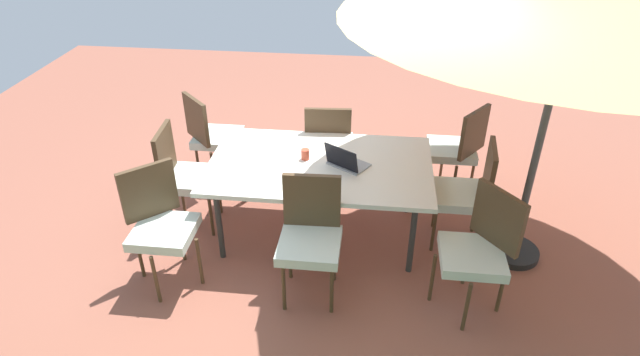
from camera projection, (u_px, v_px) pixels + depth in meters
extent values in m
cube|color=#935442|center=(320.00, 233.00, 4.89)|extent=(10.00, 10.00, 0.02)
cube|color=silver|center=(320.00, 165.00, 4.51)|extent=(1.90, 1.16, 0.04)
cylinder|color=#333333|center=(409.00, 181.00, 4.99)|extent=(0.05, 0.05, 0.70)
cylinder|color=#333333|center=(244.00, 171.00, 5.15)|extent=(0.05, 0.05, 0.70)
cylinder|color=#333333|center=(412.00, 237.00, 4.26)|extent=(0.05, 0.05, 0.70)
cylinder|color=#333333|center=(219.00, 224.00, 4.42)|extent=(0.05, 0.05, 0.70)
cylinder|color=#4C4C4C|center=(542.00, 132.00, 3.99)|extent=(0.06, 0.06, 2.40)
cylinder|color=black|center=(512.00, 252.00, 4.61)|extent=(0.44, 0.44, 0.06)
cube|color=silver|center=(472.00, 256.00, 3.85)|extent=(0.46, 0.46, 0.08)
cube|color=#4C3823|center=(498.00, 218.00, 3.80)|extent=(0.30, 0.37, 0.45)
cylinder|color=#4C3823|center=(432.00, 278.00, 4.04)|extent=(0.03, 0.03, 0.45)
cylinder|color=#4C3823|center=(467.00, 307.00, 3.78)|extent=(0.03, 0.03, 0.45)
cylinder|color=#4C3823|center=(466.00, 262.00, 4.20)|extent=(0.03, 0.03, 0.45)
cylinder|color=#4C3823|center=(502.00, 289.00, 3.94)|extent=(0.03, 0.03, 0.45)
cube|color=silver|center=(192.00, 179.00, 4.76)|extent=(0.46, 0.46, 0.08)
cube|color=#4C3823|center=(165.00, 153.00, 4.63)|extent=(0.07, 0.44, 0.45)
cylinder|color=#4C3823|center=(211.00, 215.00, 4.74)|extent=(0.03, 0.03, 0.45)
cylinder|color=#4C3823|center=(219.00, 193.00, 5.05)|extent=(0.03, 0.03, 0.45)
cylinder|color=#4C3823|center=(171.00, 214.00, 4.75)|extent=(0.03, 0.03, 0.45)
cylinder|color=#4C3823|center=(182.00, 192.00, 5.06)|extent=(0.03, 0.03, 0.45)
cube|color=silver|center=(164.00, 232.00, 4.10)|extent=(0.46, 0.46, 0.08)
cube|color=#4C3823|center=(149.00, 191.00, 4.10)|extent=(0.35, 0.32, 0.45)
cylinder|color=#4C3823|center=(156.00, 280.00, 4.02)|extent=(0.03, 0.03, 0.45)
cylinder|color=#4C3823|center=(200.00, 261.00, 4.20)|extent=(0.03, 0.03, 0.45)
cylinder|color=#4C3823|center=(140.00, 255.00, 4.27)|extent=(0.03, 0.03, 0.45)
cylinder|color=#4C3823|center=(181.00, 239.00, 4.45)|extent=(0.03, 0.03, 0.45)
cube|color=silver|center=(310.00, 245.00, 3.96)|extent=(0.46, 0.46, 0.08)
cube|color=#4C3823|center=(312.00, 200.00, 3.99)|extent=(0.44, 0.05, 0.45)
cylinder|color=#4C3823|center=(284.00, 287.00, 3.96)|extent=(0.03, 0.03, 0.45)
cylinder|color=#4C3823|center=(332.00, 290.00, 3.93)|extent=(0.03, 0.03, 0.45)
cylinder|color=#4C3823|center=(290.00, 256.00, 4.26)|extent=(0.03, 0.03, 0.45)
cylinder|color=#4C3823|center=(334.00, 258.00, 4.24)|extent=(0.03, 0.03, 0.45)
cube|color=silver|center=(328.00, 145.00, 5.31)|extent=(0.46, 0.46, 0.08)
cube|color=#4C3823|center=(328.00, 131.00, 4.99)|extent=(0.44, 0.07, 0.45)
cylinder|color=#4C3823|center=(346.00, 159.00, 5.60)|extent=(0.03, 0.03, 0.45)
cylinder|color=#4C3823|center=(312.00, 158.00, 5.61)|extent=(0.03, 0.03, 0.45)
cylinder|color=#4C3823|center=(346.00, 177.00, 5.29)|extent=(0.03, 0.03, 0.45)
cylinder|color=#4C3823|center=(310.00, 176.00, 5.31)|extent=(0.03, 0.03, 0.45)
cube|color=silver|center=(218.00, 137.00, 5.45)|extent=(0.46, 0.46, 0.08)
cube|color=#4C3823|center=(196.00, 120.00, 5.20)|extent=(0.33, 0.34, 0.45)
cylinder|color=#4C3823|center=(244.00, 161.00, 5.56)|extent=(0.03, 0.03, 0.45)
cylinder|color=#4C3823|center=(227.00, 148.00, 5.80)|extent=(0.03, 0.03, 0.45)
cylinder|color=#4C3823|center=(213.00, 172.00, 5.37)|extent=(0.03, 0.03, 0.45)
cylinder|color=#4C3823|center=(197.00, 158.00, 5.62)|extent=(0.03, 0.03, 0.45)
cube|color=silver|center=(459.00, 195.00, 4.53)|extent=(0.46, 0.46, 0.08)
cube|color=#4C3823|center=(490.00, 171.00, 4.36)|extent=(0.08, 0.44, 0.45)
cylinder|color=#4C3823|center=(435.00, 206.00, 4.86)|extent=(0.03, 0.03, 0.45)
cylinder|color=#4C3823|center=(434.00, 230.00, 4.56)|extent=(0.03, 0.03, 0.45)
cylinder|color=#4C3823|center=(475.00, 211.00, 4.79)|extent=(0.03, 0.03, 0.45)
cylinder|color=#4C3823|center=(477.00, 235.00, 4.49)|extent=(0.03, 0.03, 0.45)
cube|color=silver|center=(451.00, 150.00, 5.23)|extent=(0.46, 0.46, 0.08)
cube|color=#4C3823|center=(474.00, 132.00, 4.96)|extent=(0.30, 0.37, 0.45)
cylinder|color=#4C3823|center=(442.00, 160.00, 5.58)|extent=(0.03, 0.03, 0.45)
cylinder|color=#4C3823|center=(423.00, 173.00, 5.36)|extent=(0.03, 0.03, 0.45)
cylinder|color=#4C3823|center=(473.00, 172.00, 5.37)|extent=(0.03, 0.03, 0.45)
cylinder|color=#4C3823|center=(454.00, 186.00, 5.15)|extent=(0.03, 0.03, 0.45)
cube|color=gray|center=(349.00, 164.00, 4.48)|extent=(0.39, 0.36, 0.02)
cube|color=black|center=(341.00, 158.00, 4.35)|extent=(0.30, 0.22, 0.20)
cylinder|color=#CC4C33|center=(305.00, 154.00, 4.54)|extent=(0.07, 0.07, 0.09)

